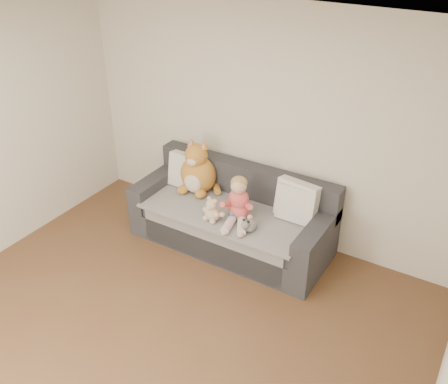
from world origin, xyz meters
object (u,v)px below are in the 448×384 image
at_px(sofa, 233,219).
at_px(teddy_bear, 212,211).
at_px(sippy_cup, 232,216).
at_px(toddler, 238,203).
at_px(plush_cat, 198,172).

relative_size(sofa, teddy_bear, 7.99).
bearing_deg(sippy_cup, toddler, 57.38).
bearing_deg(sofa, toddler, -48.74).
bearing_deg(plush_cat, sippy_cup, -35.15).
relative_size(teddy_bear, sippy_cup, 2.19).
bearing_deg(toddler, plush_cat, 136.06).
bearing_deg(sofa, teddy_bear, -98.13).
height_order(sofa, toddler, toddler).
relative_size(sofa, toddler, 4.38).
bearing_deg(teddy_bear, toddler, 42.75).
distance_m(plush_cat, teddy_bear, 0.67).
distance_m(toddler, plush_cat, 0.77).
xyz_separation_m(plush_cat, teddy_bear, (0.48, -0.46, -0.13)).
relative_size(plush_cat, sippy_cup, 5.18).
bearing_deg(toddler, sofa, 110.49).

